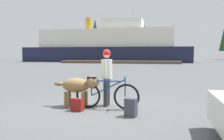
{
  "coord_description": "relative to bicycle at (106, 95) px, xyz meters",
  "views": [
    {
      "loc": [
        1.94,
        -6.58,
        1.54
      ],
      "look_at": [
        0.39,
        0.45,
        1.04
      ],
      "focal_mm": 38.36,
      "sensor_mm": 36.0,
      "label": 1
    }
  ],
  "objects": [
    {
      "name": "ground_plane",
      "position": [
        -0.37,
        0.19,
        -0.39
      ],
      "size": [
        160.0,
        160.0,
        0.0
      ],
      "primitive_type": "plane",
      "color": "#595B5B"
    },
    {
      "name": "backpack",
      "position": [
        0.78,
        -0.67,
        -0.16
      ],
      "size": [
        0.32,
        0.26,
        0.45
      ],
      "primitive_type": "cube",
      "rotation": [
        0.0,
        0.0,
        -0.25
      ],
      "color": "#3F3F4C",
      "rests_on": "ground_plane"
    },
    {
      "name": "pine_tree_center",
      "position": [
        -3.53,
        54.05,
        5.2
      ],
      "size": [
        3.4,
        3.4,
        8.77
      ],
      "color": "#4C331E",
      "rests_on": "ground_plane"
    },
    {
      "name": "dog",
      "position": [
        -0.84,
        0.08,
        0.23
      ],
      "size": [
        1.37,
        0.49,
        0.91
      ],
      "color": "olive",
      "rests_on": "ground_plane"
    },
    {
      "name": "sailboat_moored",
      "position": [
        -3.87,
        36.23,
        0.13
      ],
      "size": [
        7.2,
        2.02,
        9.67
      ],
      "color": "silver",
      "rests_on": "ground_plane"
    },
    {
      "name": "pine_tree_far_left",
      "position": [
        -16.84,
        56.08,
        5.92
      ],
      "size": [
        3.55,
        3.55,
        10.64
      ],
      "color": "#4C331E",
      "rests_on": "ground_plane"
    },
    {
      "name": "bicycle",
      "position": [
        0.0,
        0.0,
        0.0
      ],
      "size": [
        1.81,
        0.44,
        0.91
      ],
      "color": "black",
      "rests_on": "ground_plane"
    },
    {
      "name": "handbag_pannier",
      "position": [
        -0.71,
        -0.41,
        -0.22
      ],
      "size": [
        0.35,
        0.24,
        0.34
      ],
      "primitive_type": "cube",
      "rotation": [
        0.0,
        0.0,
        -0.19
      ],
      "color": "maroon",
      "rests_on": "ground_plane"
    },
    {
      "name": "person_cyclist",
      "position": [
        -0.09,
        0.39,
        0.61
      ],
      "size": [
        0.32,
        0.53,
        1.67
      ],
      "color": "#333338",
      "rests_on": "ground_plane"
    },
    {
      "name": "dock_pier",
      "position": [
        -5.25,
        30.01,
        -0.19
      ],
      "size": [
        18.45,
        2.41,
        0.4
      ],
      "primitive_type": "cube",
      "color": "brown",
      "rests_on": "ground_plane"
    },
    {
      "name": "ferry_boat",
      "position": [
        -8.77,
        36.96,
        2.46
      ],
      "size": [
        29.86,
        8.36,
        8.23
      ],
      "color": "#191E38",
      "rests_on": "ground_plane"
    }
  ]
}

